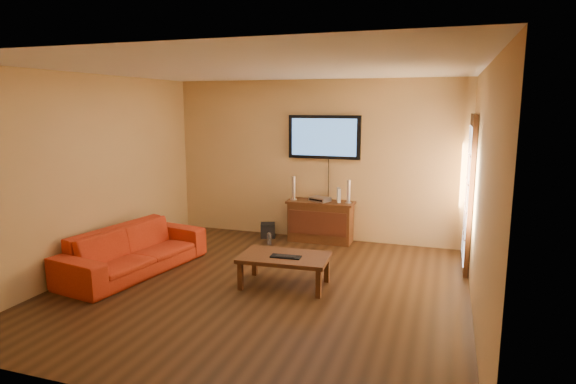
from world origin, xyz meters
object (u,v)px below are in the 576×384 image
at_px(coffee_table, 285,259).
at_px(bottle, 269,238).
at_px(game_console, 339,195).
at_px(speaker_right, 349,193).
at_px(av_receiver, 320,199).
at_px(keyboard, 286,257).
at_px(subwoofer, 268,230).
at_px(television, 324,137).
at_px(sofa, 134,242).
at_px(speaker_left, 294,189).
at_px(media_console, 320,221).

relative_size(coffee_table, bottle, 5.50).
bearing_deg(game_console, bottle, -175.45).
bearing_deg(coffee_table, bottle, 116.72).
height_order(speaker_right, bottle, speaker_right).
height_order(av_receiver, keyboard, av_receiver).
bearing_deg(av_receiver, subwoofer, -154.37).
distance_m(television, av_receiver, 1.04).
height_order(sofa, speaker_left, speaker_left).
bearing_deg(av_receiver, bottle, -126.12).
height_order(sofa, bottle, sofa).
height_order(television, av_receiver, television).
bearing_deg(av_receiver, television, 109.71).
bearing_deg(coffee_table, subwoofer, 116.11).
distance_m(sofa, keyboard, 2.18).
bearing_deg(sofa, bottle, -25.67).
xyz_separation_m(media_console, av_receiver, (-0.01, -0.00, 0.38)).
relative_size(speaker_left, game_console, 1.73).
bearing_deg(keyboard, game_console, 85.46).
distance_m(subwoofer, keyboard, 2.42).
relative_size(speaker_right, bottle, 1.83).
bearing_deg(keyboard, av_receiver, 93.55).
xyz_separation_m(av_receiver, keyboard, (0.14, -2.18, -0.32)).
bearing_deg(game_console, subwoofer, 163.68).
bearing_deg(sofa, speaker_right, -38.61).
distance_m(subwoofer, bottle, 0.44).
bearing_deg(coffee_table, television, 92.15).
xyz_separation_m(media_console, coffee_table, (0.09, -2.12, 0.00)).
relative_size(subwoofer, bottle, 1.18).
bearing_deg(av_receiver, media_console, 30.19).
distance_m(coffee_table, av_receiver, 2.16).
bearing_deg(speaker_left, speaker_right, 1.12).
relative_size(media_console, keyboard, 2.89).
bearing_deg(television, av_receiver, -94.07).
relative_size(speaker_left, bottle, 1.93).
distance_m(television, game_console, 1.00).
bearing_deg(av_receiver, speaker_left, -153.24).
relative_size(av_receiver, bottle, 1.51).
bearing_deg(game_console, speaker_right, -31.02).
distance_m(sofa, av_receiver, 3.07).
xyz_separation_m(television, keyboard, (0.12, -2.36, -1.34)).
bearing_deg(speaker_right, av_receiver, 179.35).
relative_size(sofa, bottle, 10.21).
distance_m(coffee_table, bottle, 1.90).
relative_size(media_console, bottle, 5.36).
distance_m(media_console, speaker_left, 0.71).
height_order(television, speaker_right, television).
xyz_separation_m(sofa, bottle, (1.29, 1.84, -0.32)).
height_order(subwoofer, keyboard, keyboard).
height_order(sofa, av_receiver, sofa).
height_order(television, keyboard, television).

